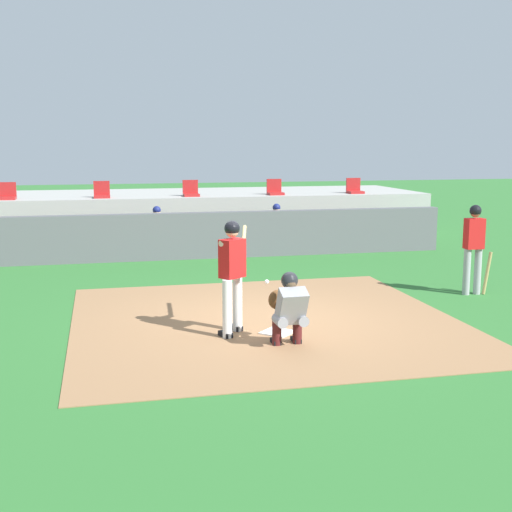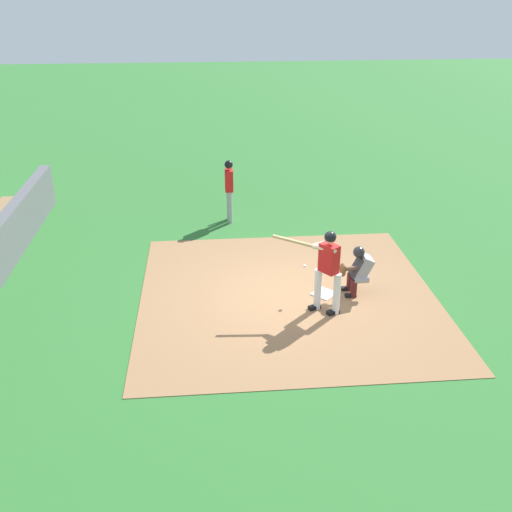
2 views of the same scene
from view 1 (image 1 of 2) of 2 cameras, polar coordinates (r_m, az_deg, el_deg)
name	(u,v)px [view 1 (image 1 of 2)]	position (r m, az deg, el deg)	size (l,w,h in m)	color
ground_plane	(265,321)	(11.49, 0.79, -5.49)	(80.00, 80.00, 0.00)	#2D6B2D
dirt_infield	(265,320)	(11.49, 0.79, -5.46)	(6.40, 6.40, 0.01)	#936B47
home_plate	(277,332)	(10.73, 1.81, -6.44)	(0.44, 0.44, 0.02)	white
batter_at_plate	(233,270)	(10.47, -1.97, -1.16)	(0.70, 1.37, 1.80)	silver
catcher_crouched	(289,306)	(9.93, 2.78, -4.27)	(0.49, 1.54, 1.13)	gray
on_deck_batter	(474,244)	(13.95, 17.93, 1.00)	(0.58, 0.23, 1.79)	#99999E
dugout_wall	(206,235)	(17.64, -4.24, 1.76)	(13.00, 0.30, 1.20)	#59595E
dugout_bench	(201,244)	(18.67, -4.69, 1.02)	(11.80, 0.44, 0.45)	olive
dugout_player_0	(158,230)	(18.32, -8.30, 2.21)	(0.49, 0.70, 1.30)	#939399
dugout_player_1	(278,226)	(18.89, 1.83, 2.52)	(0.49, 0.70, 1.30)	#939399
stands_platform	(185,214)	(21.96, -6.00, 3.52)	(15.00, 4.40, 1.40)	#9E9E99
stadium_seat_0	(7,195)	(20.37, -20.23, 4.88)	(0.46, 0.46, 0.48)	#A51E1E
stadium_seat_1	(102,193)	(20.21, -12.87, 5.19)	(0.46, 0.46, 0.48)	#A51E1E
stadium_seat_2	(191,192)	(20.38, -5.52, 5.42)	(0.46, 0.46, 0.48)	#A51E1E
stadium_seat_3	(275,190)	(20.88, 1.61, 5.56)	(0.46, 0.46, 0.48)	#A51E1E
stadium_seat_4	(354,189)	(21.68, 8.31, 5.61)	(0.46, 0.46, 0.48)	#A51E1E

